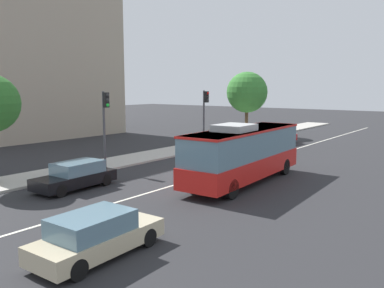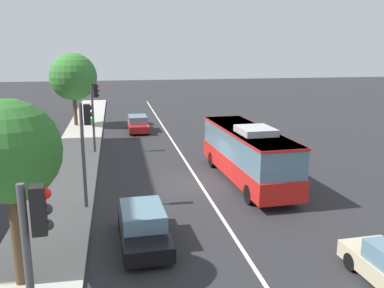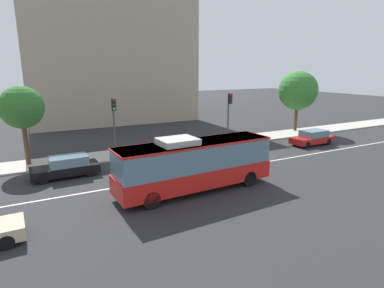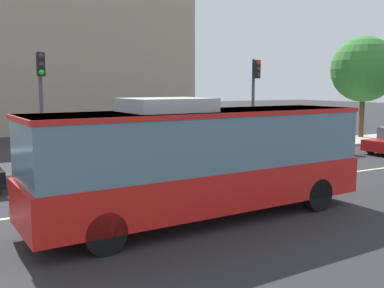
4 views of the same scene
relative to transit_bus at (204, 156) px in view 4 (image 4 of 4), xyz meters
The scene contains 8 objects.
ground_plane 3.31m from the transit_bus, 83.93° to the left, with size 160.00×160.00×0.00m, color #28282B.
sidewalk_kerb 10.51m from the transit_bus, 88.38° to the left, with size 80.00×3.39×0.14m, color #B2ADA3.
lane_centre_line 3.31m from the transit_bus, 83.93° to the left, with size 76.00×0.16×0.01m, color silver.
transit_bus is the anchor object (origin of this frame).
traffic_light_mid_block 9.36m from the transit_bus, 106.65° to the left, with size 0.33×0.62×5.20m.
traffic_light_far_corner 12.40m from the transit_bus, 46.19° to the left, with size 0.33×0.62×5.20m.
street_tree_kerbside_left 23.11m from the transit_bus, 29.55° to the left, with size 4.58×4.58×7.22m.
office_block_background 34.49m from the transit_bus, 85.57° to the left, with size 22.80×17.41×20.40m.
Camera 4 is at (-6.67, -13.42, 3.78)m, focal length 41.95 mm.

